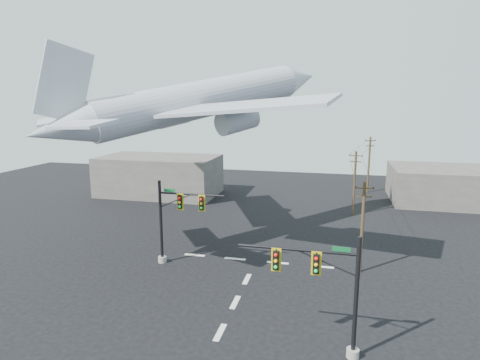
% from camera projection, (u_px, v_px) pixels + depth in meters
% --- Properties ---
extents(ground, '(120.00, 120.00, 0.00)m').
position_uv_depth(ground, '(220.00, 332.00, 25.54)').
color(ground, black).
rests_on(ground, ground).
extents(lane_markings, '(14.00, 21.20, 0.01)m').
position_uv_depth(lane_markings, '(239.00, 294.00, 30.63)').
color(lane_markings, silver).
rests_on(lane_markings, ground).
extents(signal_mast_near, '(7.13, 0.80, 7.28)m').
position_uv_depth(signal_mast_near, '(329.00, 292.00, 22.60)').
color(signal_mast_near, gray).
rests_on(signal_mast_near, ground).
extents(signal_mast_far, '(6.31, 0.84, 7.63)m').
position_uv_depth(signal_mast_far, '(174.00, 221.00, 35.56)').
color(signal_mast_far, gray).
rests_on(signal_mast_far, ground).
extents(utility_pole_a, '(1.59, 0.26, 7.92)m').
position_uv_depth(utility_pole_a, '(362.00, 226.00, 33.82)').
color(utility_pole_a, '#4B3620').
rests_on(utility_pole_a, ground).
extents(utility_pole_b, '(1.66, 0.48, 8.31)m').
position_uv_depth(utility_pole_b, '(354.00, 182.00, 50.86)').
color(utility_pole_b, '#4B3620').
rests_on(utility_pole_b, ground).
extents(utility_pole_c, '(1.74, 0.81, 8.94)m').
position_uv_depth(utility_pole_c, '(369.00, 164.00, 63.82)').
color(utility_pole_c, '#4B3620').
rests_on(utility_pole_c, ground).
extents(power_lines, '(4.40, 32.23, 0.50)m').
position_uv_depth(power_lines, '(362.00, 158.00, 48.42)').
color(power_lines, black).
extents(airliner, '(26.47, 28.76, 8.94)m').
position_uv_depth(airliner, '(203.00, 100.00, 38.94)').
color(airliner, '#B0B4BD').
extents(building_left, '(18.00, 10.00, 6.00)m').
position_uv_depth(building_left, '(160.00, 175.00, 62.90)').
color(building_left, '#635E57').
rests_on(building_left, ground).
extents(building_right, '(14.00, 12.00, 5.00)m').
position_uv_depth(building_right, '(442.00, 185.00, 58.24)').
color(building_right, '#635E57').
rests_on(building_right, ground).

